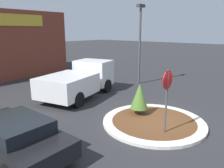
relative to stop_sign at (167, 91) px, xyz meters
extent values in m
plane|color=#2D2D30|center=(0.69, 0.88, -1.78)|extent=(120.00, 120.00, 0.00)
cylinder|color=silver|center=(0.69, 0.88, -1.72)|extent=(4.43, 4.43, 0.12)
cylinder|color=brown|center=(0.69, 0.88, -1.72)|extent=(3.63, 3.63, 0.12)
cylinder|color=#4C4C51|center=(0.00, 0.00, -0.50)|extent=(0.07, 0.07, 2.57)
cylinder|color=#B71414|center=(0.00, 0.00, 0.42)|extent=(0.71, 0.03, 0.71)
cylinder|color=brown|center=(0.93, 1.82, -1.51)|extent=(0.08, 0.08, 0.29)
cone|color=#4C752D|center=(0.93, 1.82, -0.78)|extent=(0.82, 0.82, 1.19)
cube|color=white|center=(2.92, 6.84, -0.59)|extent=(2.18, 2.60, 1.63)
cube|color=white|center=(0.18, 6.15, -0.85)|extent=(3.64, 3.08, 1.12)
cube|color=black|center=(3.49, 6.99, -0.31)|extent=(0.54, 1.97, 0.57)
cylinder|color=black|center=(2.50, 7.87, -1.37)|extent=(0.87, 0.46, 0.83)
cylinder|color=black|center=(3.04, 5.75, -1.37)|extent=(0.87, 0.46, 0.83)
cylinder|color=black|center=(-0.65, 7.06, -1.37)|extent=(0.87, 0.46, 0.83)
cylinder|color=black|center=(-0.11, 4.94, -1.37)|extent=(0.87, 0.46, 0.83)
cube|color=black|center=(-4.39, 3.15, -1.23)|extent=(1.97, 4.51, 0.57)
cube|color=black|center=(-4.38, 2.92, -0.73)|extent=(1.68, 2.19, 0.41)
cylinder|color=black|center=(-3.58, 4.55, -1.46)|extent=(0.22, 0.64, 0.64)
cylinder|color=black|center=(-3.50, 1.79, -1.46)|extent=(0.22, 0.64, 0.64)
cylinder|color=#4C4C51|center=(6.36, 5.50, 0.96)|extent=(0.16, 0.16, 5.48)
cube|color=#38383D|center=(6.36, 5.50, 3.84)|extent=(0.70, 0.30, 0.20)
camera|label=1|loc=(-7.21, -3.53, 2.19)|focal=35.00mm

